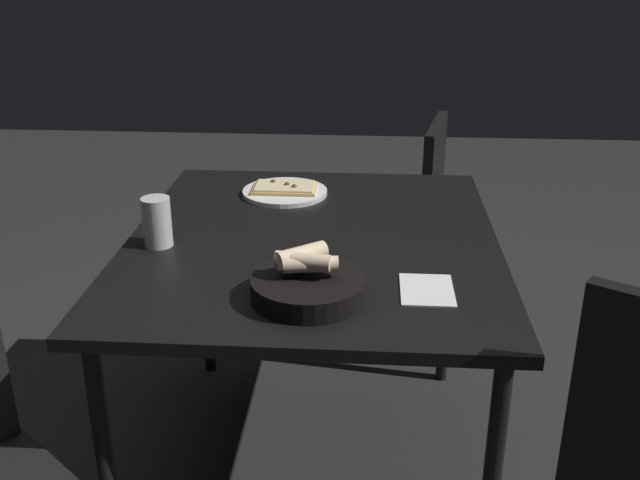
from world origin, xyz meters
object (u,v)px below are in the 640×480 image
pizza_plate (285,191)px  bread_basket (308,284)px  dining_table (313,258)px  chair_far (401,210)px  beer_glass (157,225)px

pizza_plate → bread_basket: (-0.69, -0.13, 0.02)m
dining_table → chair_far: 1.00m
pizza_plate → chair_far: bearing=-32.8°
bread_basket → dining_table: bearing=2.7°
dining_table → pizza_plate: 0.36m
bread_basket → pizza_plate: bearing=10.7°
pizza_plate → beer_glass: beer_glass is taller
dining_table → bread_basket: size_ratio=4.49×
beer_glass → bread_basket: bearing=-123.1°
dining_table → bread_basket: bearing=-177.3°
chair_far → bread_basket: bearing=168.7°
dining_table → pizza_plate: (0.34, 0.11, 0.07)m
pizza_plate → chair_far: (0.61, -0.39, -0.28)m
pizza_plate → bread_basket: bearing=-169.3°
beer_glass → chair_far: (1.03, -0.67, -0.32)m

